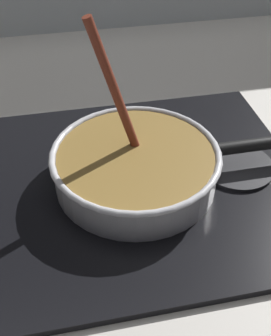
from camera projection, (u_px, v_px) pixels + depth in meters
ground at (164, 247)px, 0.66m from camera, size 2.40×1.60×0.04m
hob_plate at (136, 184)px, 0.72m from camera, size 0.56×0.48×0.01m
burner_ring at (136, 179)px, 0.72m from camera, size 0.21×0.21×0.01m
spare_burner at (237, 166)px, 0.75m from camera, size 0.13×0.13×0.01m
cooking_pan at (136, 165)px, 0.70m from camera, size 0.41×0.27×0.27m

